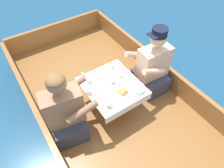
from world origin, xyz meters
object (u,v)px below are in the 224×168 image
at_px(person_port, 66,113).
at_px(tin_can, 109,105).
at_px(coffee_cup_port, 111,66).
at_px(sandwich, 123,91).
at_px(person_starboard, 152,68).
at_px(coffee_cup_center, 112,80).
at_px(coffee_cup_starboard, 89,80).

xyz_separation_m(person_port, tin_can, (0.41, -0.21, 0.06)).
bearing_deg(coffee_cup_port, person_port, -159.62).
height_order(sandwich, coffee_cup_port, coffee_cup_port).
bearing_deg(sandwich, coffee_cup_port, 74.54).
bearing_deg(person_starboard, coffee_cup_center, -2.79).
relative_size(person_port, coffee_cup_port, 9.44).
xyz_separation_m(coffee_cup_starboard, tin_can, (-0.00, -0.43, -0.00)).
height_order(sandwich, coffee_cup_starboard, sandwich).
xyz_separation_m(sandwich, coffee_cup_port, (0.12, 0.43, 0.00)).
bearing_deg(tin_can, coffee_cup_center, 51.34).
relative_size(person_port, coffee_cup_starboard, 9.91).
distance_m(sandwich, coffee_cup_port, 0.44).
xyz_separation_m(sandwich, tin_can, (-0.23, -0.07, -0.00)).
distance_m(person_starboard, tin_can, 0.85).
height_order(coffee_cup_starboard, tin_can, same).
bearing_deg(person_port, coffee_cup_starboard, 38.15).
distance_m(person_port, coffee_cup_center, 0.65).
relative_size(person_starboard, tin_can, 14.39).
xyz_separation_m(coffee_cup_port, tin_can, (-0.35, -0.49, -0.01)).
bearing_deg(coffee_cup_center, sandwich, -86.97).
xyz_separation_m(person_starboard, sandwich, (-0.58, -0.15, 0.06)).
bearing_deg(coffee_cup_port, coffee_cup_starboard, -170.04).
distance_m(coffee_cup_port, tin_can, 0.61).
bearing_deg(person_port, coffee_cup_port, 30.44).
relative_size(sandwich, coffee_cup_port, 1.02).
xyz_separation_m(coffee_cup_center, tin_can, (-0.22, -0.28, -0.01)).
bearing_deg(person_starboard, person_port, 3.48).
xyz_separation_m(sandwich, coffee_cup_center, (-0.01, 0.21, 0.00)).
bearing_deg(sandwich, coffee_cup_starboard, 122.22).
xyz_separation_m(coffee_cup_starboard, coffee_cup_center, (0.22, -0.15, 0.00)).
height_order(person_port, coffee_cup_starboard, person_port).
distance_m(coffee_cup_starboard, coffee_cup_center, 0.27).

